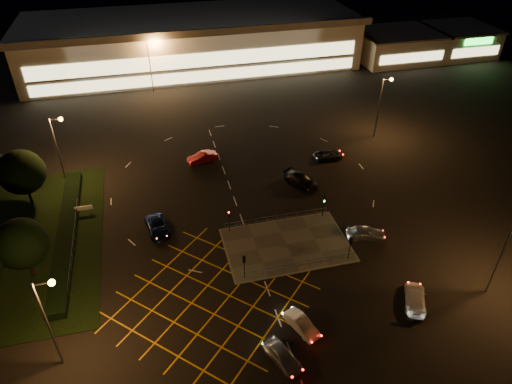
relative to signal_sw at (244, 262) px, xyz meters
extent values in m
plane|color=black|center=(4.00, 5.99, -2.37)|extent=(180.00, 180.00, 0.00)
cube|color=#4C4944|center=(6.00, 3.99, -2.31)|extent=(14.00, 9.00, 0.12)
cube|color=black|center=(-24.00, 11.99, -2.33)|extent=(18.00, 30.00, 0.08)
cube|color=black|center=(-19.00, 11.99, -1.87)|extent=(2.00, 26.00, 1.00)
cube|color=beige|center=(4.00, 67.99, 2.63)|extent=(70.00, 25.00, 10.00)
cube|color=slate|center=(4.00, 67.99, 7.83)|extent=(72.00, 26.50, 0.60)
cube|color=#FFEAA5|center=(4.00, 55.44, 2.63)|extent=(66.00, 0.20, 3.00)
cube|color=#FFEAA5|center=(4.00, 55.44, -0.57)|extent=(66.00, 0.20, 2.20)
cube|color=beige|center=(50.00, 59.99, 0.63)|extent=(18.00, 14.00, 6.00)
cube|color=slate|center=(50.00, 59.99, 3.78)|extent=(18.80, 14.80, 0.40)
cube|color=#FFEAA5|center=(50.00, 52.94, 0.23)|extent=(15.30, 0.20, 2.00)
cube|color=beige|center=(66.00, 59.99, 0.63)|extent=(14.00, 14.00, 6.00)
cube|color=slate|center=(66.00, 59.99, 3.78)|extent=(14.80, 14.80, 0.40)
cube|color=#FFEAA5|center=(66.00, 52.94, 0.23)|extent=(11.90, 0.20, 2.00)
cube|color=#19E533|center=(66.00, 52.84, 2.63)|extent=(7.00, 0.30, 1.40)
cylinder|color=slate|center=(-18.00, -6.01, 2.63)|extent=(0.20, 0.20, 10.00)
cylinder|color=slate|center=(-17.30, -6.01, 7.43)|extent=(1.40, 0.12, 0.12)
sphere|color=orange|center=(-16.60, -6.01, 7.38)|extent=(0.56, 0.56, 0.56)
cylinder|color=slate|center=(24.00, -8.01, 2.63)|extent=(0.20, 0.20, 10.00)
cylinder|color=slate|center=(-20.00, 23.99, 2.63)|extent=(0.20, 0.20, 10.00)
cylinder|color=slate|center=(-19.30, 23.99, 7.43)|extent=(1.40, 0.12, 0.12)
sphere|color=orange|center=(-18.60, 23.99, 7.38)|extent=(0.56, 0.56, 0.56)
cylinder|color=slate|center=(28.00, 25.99, 2.63)|extent=(0.20, 0.20, 10.00)
cylinder|color=slate|center=(28.70, 25.99, 7.43)|extent=(1.40, 0.12, 0.12)
sphere|color=orange|center=(29.40, 25.99, 7.38)|extent=(0.56, 0.56, 0.56)
cylinder|color=slate|center=(-6.00, 53.99, 2.63)|extent=(0.20, 0.20, 10.00)
cylinder|color=slate|center=(-5.30, 53.99, 7.43)|extent=(1.40, 0.12, 0.12)
sphere|color=orange|center=(-4.60, 53.99, 7.38)|extent=(0.56, 0.56, 0.56)
cylinder|color=slate|center=(34.00, 55.99, 2.63)|extent=(0.20, 0.20, 10.00)
cylinder|color=slate|center=(34.70, 55.99, 7.43)|extent=(1.40, 0.12, 0.12)
sphere|color=orange|center=(35.40, 55.99, 7.38)|extent=(0.56, 0.56, 0.56)
cylinder|color=black|center=(0.00, -0.01, -0.75)|extent=(0.10, 0.10, 3.00)
cube|color=black|center=(0.00, -0.01, 0.45)|extent=(0.28, 0.18, 0.90)
sphere|color=#19FF33|center=(0.00, 0.12, 0.45)|extent=(0.16, 0.16, 0.16)
cylinder|color=black|center=(12.00, -0.01, -0.75)|extent=(0.10, 0.10, 3.00)
cube|color=black|center=(12.00, -0.01, 0.45)|extent=(0.28, 0.18, 0.90)
sphere|color=#19FF33|center=(12.00, 0.12, 0.45)|extent=(0.16, 0.16, 0.16)
cylinder|color=black|center=(0.00, 7.99, -0.75)|extent=(0.10, 0.10, 3.00)
cube|color=black|center=(0.00, 7.99, 0.45)|extent=(0.28, 0.18, 0.90)
sphere|color=#FF0C0C|center=(0.00, 7.86, 0.45)|extent=(0.16, 0.16, 0.16)
cylinder|color=black|center=(12.00, 7.99, -0.75)|extent=(0.10, 0.10, 3.00)
cube|color=black|center=(12.00, 7.99, 0.45)|extent=(0.28, 0.18, 0.90)
sphere|color=#19FF33|center=(12.00, 7.86, 0.45)|extent=(0.16, 0.16, 0.16)
cylinder|color=black|center=(-24.00, 19.99, -0.93)|extent=(0.36, 0.36, 2.88)
sphere|color=black|center=(-24.00, 19.99, 2.59)|extent=(5.76, 5.76, 5.76)
cylinder|color=black|center=(-22.00, 5.99, -1.02)|extent=(0.36, 0.36, 2.70)
sphere|color=black|center=(-22.00, 5.99, 2.28)|extent=(5.40, 5.40, 5.40)
imported|color=#B6BABE|center=(0.99, -10.68, -1.62)|extent=(3.22, 4.69, 1.48)
imported|color=#B9B9B9|center=(3.78, -7.77, -1.71)|extent=(2.79, 4.21, 1.31)
imported|color=#0B1842|center=(-8.39, 10.25, -1.66)|extent=(3.12, 5.37, 1.41)
imported|color=black|center=(11.68, 15.58, -1.59)|extent=(4.60, 5.70, 1.55)
imported|color=#B1B4B8|center=(15.50, 2.95, -1.59)|extent=(4.92, 3.14, 1.56)
imported|color=maroon|center=(-0.62, 25.12, -1.62)|extent=(4.78, 2.47, 1.50)
imported|color=black|center=(18.13, 21.37, -1.74)|extent=(4.51, 2.12, 1.25)
imported|color=silver|center=(15.93, -7.55, -1.67)|extent=(3.95, 5.17, 1.40)
camera|label=1|loc=(-7.36, -34.00, 33.43)|focal=32.00mm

